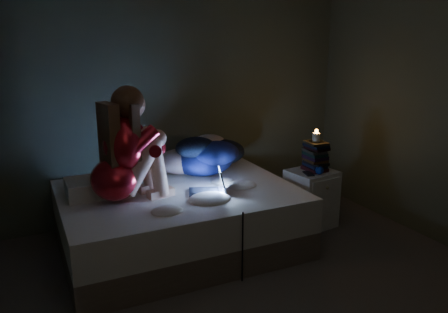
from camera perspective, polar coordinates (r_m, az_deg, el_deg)
floor at (r=3.26m, az=7.11°, el=-18.29°), size 3.60×3.80×0.02m
wall_back at (r=4.47m, az=-5.64°, el=8.87°), size 3.60×0.02×2.60m
bed at (r=3.88m, az=-5.84°, el=-7.94°), size 1.93×1.45×0.53m
pillow at (r=3.76m, az=-16.14°, el=-3.76°), size 0.47×0.33×0.14m
woman at (r=3.43m, az=-14.19°, el=1.27°), size 0.62×0.47×0.91m
laptop at (r=3.65m, az=-2.24°, el=-3.12°), size 0.36×0.31×0.21m
clothes_pile at (r=4.18m, az=-2.76°, el=0.42°), size 0.69×0.58×0.38m
nightstand at (r=4.36m, az=11.15°, el=-5.32°), size 0.46×0.42×0.55m
book_stack at (r=4.25m, az=11.70°, el=0.30°), size 0.19×0.25×0.32m
candle at (r=4.20m, az=11.84°, el=2.96°), size 0.07×0.07×0.08m
phone at (r=4.17m, az=10.66°, el=-2.14°), size 0.12×0.16×0.01m
blue_orb at (r=4.16m, az=12.05°, el=-1.76°), size 0.08×0.08×0.08m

